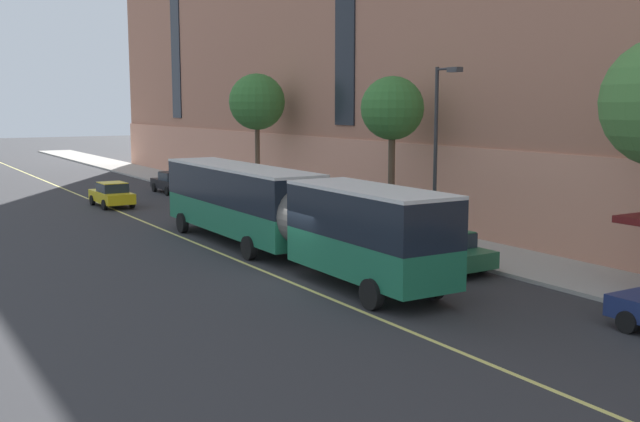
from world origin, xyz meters
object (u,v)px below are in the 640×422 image
at_px(parked_car_green_1, 440,249).
at_px(street_tree_mid_block, 392,109).
at_px(parked_car_navy_4, 242,199).
at_px(street_lamp, 439,141).
at_px(street_tree_far_uptown, 257,102).
at_px(city_bus, 280,209).
at_px(parked_car_black_0, 172,182).
at_px(fire_hydrant, 342,221).
at_px(taxi_cab, 112,194).
at_px(parked_car_navy_3, 293,212).

relative_size(parked_car_green_1, street_tree_mid_block, 0.63).
distance_m(parked_car_navy_4, street_lamp, 16.37).
bearing_deg(street_tree_far_uptown, city_bus, -113.84).
xyz_separation_m(parked_car_green_1, parked_car_navy_4, (-0.02, 18.04, -0.00)).
relative_size(city_bus, parked_car_black_0, 4.63).
height_order(street_tree_mid_block, fire_hydrant, street_tree_mid_block).
distance_m(street_lamp, fire_hydrant, 8.54).
bearing_deg(street_tree_mid_block, fire_hydrant, 117.64).
bearing_deg(parked_car_green_1, street_tree_mid_block, 67.71).
distance_m(parked_car_black_0, street_lamp, 27.74).
height_order(parked_car_navy_4, street_tree_mid_block, street_tree_mid_block).
height_order(taxi_cab, street_tree_far_uptown, street_tree_far_uptown).
height_order(parked_car_navy_4, street_tree_far_uptown, street_tree_far_uptown).
xyz_separation_m(city_bus, parked_car_green_1, (4.47, -4.97, -1.32)).
xyz_separation_m(parked_car_black_0, parked_car_navy_4, (0.02, -11.63, 0.00)).
bearing_deg(city_bus, street_tree_mid_block, 16.55).
distance_m(city_bus, parked_car_green_1, 6.81).
bearing_deg(parked_car_navy_4, street_lamp, -83.59).
relative_size(parked_car_navy_4, taxi_cab, 1.06).
bearing_deg(parked_car_navy_3, city_bus, -123.09).
height_order(city_bus, parked_car_green_1, city_bus).
height_order(street_tree_far_uptown, street_lamp, street_tree_far_uptown).
bearing_deg(street_tree_far_uptown, parked_car_black_0, 110.59).
height_order(street_tree_mid_block, street_tree_far_uptown, street_tree_far_uptown).
bearing_deg(street_tree_far_uptown, street_lamp, -93.49).
bearing_deg(parked_car_green_1, parked_car_navy_4, 90.05).
distance_m(taxi_cab, street_lamp, 23.95).
xyz_separation_m(parked_car_navy_3, street_tree_mid_block, (2.99, -4.58, 5.38)).
bearing_deg(street_lamp, parked_car_green_1, -127.44).
bearing_deg(parked_car_navy_4, parked_car_navy_3, -90.31).
relative_size(parked_car_navy_3, taxi_cab, 1.05).
height_order(street_lamp, fire_hydrant, street_lamp).
distance_m(parked_car_navy_4, taxi_cab, 8.82).
bearing_deg(taxi_cab, parked_car_navy_4, -48.15).
xyz_separation_m(street_tree_mid_block, street_tree_far_uptown, (0.00, 14.56, 0.37)).
bearing_deg(parked_car_navy_4, taxi_cab, 131.85).
bearing_deg(street_tree_mid_block, street_lamp, -103.66).
distance_m(parked_car_navy_3, street_tree_mid_block, 7.67).
bearing_deg(street_tree_far_uptown, street_tree_mid_block, -90.00).
distance_m(parked_car_navy_3, parked_car_navy_4, 6.29).
distance_m(parked_car_black_0, taxi_cab, 7.74).
relative_size(parked_car_black_0, street_lamp, 0.56).
xyz_separation_m(parked_car_green_1, parked_car_navy_3, (-0.05, 11.75, -0.00)).
height_order(parked_car_black_0, parked_car_navy_3, same).
distance_m(parked_car_green_1, street_tree_far_uptown, 22.68).
bearing_deg(street_tree_mid_block, parked_car_black_0, 97.55).
bearing_deg(parked_car_navy_3, street_tree_mid_block, -56.82).
relative_size(city_bus, parked_car_navy_3, 4.48).
distance_m(city_bus, parked_car_black_0, 25.13).
bearing_deg(street_tree_mid_block, parked_car_navy_4, 105.22).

